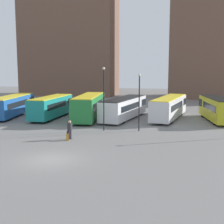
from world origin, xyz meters
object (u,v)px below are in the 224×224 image
at_px(bus_2, 89,106).
at_px(lamp_post_2, 104,94).
at_px(bus_0, 12,105).
at_px(bus_1, 52,106).
at_px(suitcase, 67,137).
at_px(lamp_post_0, 139,98).
at_px(bus_3, 124,107).
at_px(traveler, 70,128).
at_px(bus_5, 217,108).
at_px(bus_4, 169,107).

bearing_deg(bus_2, lamp_post_2, -158.44).
bearing_deg(bus_0, bus_1, -102.10).
distance_m(suitcase, lamp_post_0, 8.75).
relative_size(bus_3, traveler, 6.50).
distance_m(bus_5, lamp_post_0, 12.30).
bearing_deg(traveler, bus_3, -36.77).
height_order(bus_0, lamp_post_2, lamp_post_2).
xyz_separation_m(bus_1, suitcase, (6.64, -11.85, -1.21)).
height_order(bus_5, lamp_post_0, lamp_post_0).
xyz_separation_m(bus_4, bus_5, (5.88, -0.47, 0.04)).
xyz_separation_m(bus_0, bus_1, (6.01, -0.42, 0.03)).
distance_m(bus_1, bus_2, 5.12).
relative_size(traveler, lamp_post_0, 0.30).
distance_m(bus_4, lamp_post_0, 9.61).
xyz_separation_m(bus_4, lamp_post_2, (-6.44, -9.54, 2.31)).
height_order(bus_3, traveler, bus_3).
xyz_separation_m(traveler, lamp_post_0, (5.77, 5.20, 2.45)).
bearing_deg(bus_2, bus_1, 86.81).
bearing_deg(suitcase, bus_5, -69.67).
bearing_deg(lamp_post_0, bus_5, 44.45).
bearing_deg(bus_5, bus_1, 87.03).
bearing_deg(bus_1, bus_0, 86.06).
bearing_deg(bus_4, lamp_post_2, 155.86).
height_order(bus_5, lamp_post_2, lamp_post_2).
relative_size(bus_3, bus_5, 1.19).
relative_size(bus_2, bus_5, 1.15).
distance_m(bus_0, suitcase, 17.66).
bearing_deg(bus_1, traveler, -149.38).
bearing_deg(bus_3, bus_2, 113.93).
height_order(bus_1, bus_5, bus_5).
bearing_deg(bus_4, bus_3, 114.02).
xyz_separation_m(bus_2, bus_3, (4.43, 1.13, -0.19)).
xyz_separation_m(bus_2, lamp_post_0, (7.34, -6.42, 1.82)).
distance_m(bus_5, traveler, 19.92).
height_order(bus_3, lamp_post_0, lamp_post_0).
relative_size(bus_4, suitcase, 12.69).
bearing_deg(bus_2, bus_0, 82.94).
xyz_separation_m(bus_1, bus_5, (21.12, 2.37, 0.04)).
distance_m(bus_1, lamp_post_2, 11.30).
xyz_separation_m(bus_0, bus_4, (21.25, 2.42, 0.04)).
relative_size(bus_4, lamp_post_2, 1.77).
relative_size(bus_1, bus_4, 0.81).
height_order(bus_3, suitcase, bus_3).
distance_m(bus_0, bus_2, 11.12).
bearing_deg(bus_3, lamp_post_2, -175.56).
xyz_separation_m(bus_1, bus_3, (9.54, 1.41, -0.04)).
distance_m(lamp_post_0, lamp_post_2, 3.71).
xyz_separation_m(lamp_post_0, lamp_post_2, (-3.65, -0.56, 0.35)).
xyz_separation_m(bus_3, suitcase, (-2.90, -13.26, -1.17)).
distance_m(bus_4, bus_5, 5.90).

